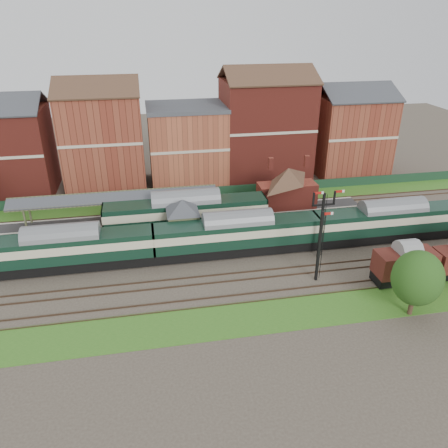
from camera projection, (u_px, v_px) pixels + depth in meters
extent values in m
plane|color=#473D33|center=(213.00, 256.00, 50.99)|extent=(160.00, 160.00, 0.00)
cube|color=#2D6619|center=(195.00, 202.00, 65.09)|extent=(90.00, 4.50, 0.06)
cube|color=#2D6619|center=(233.00, 320.00, 40.38)|extent=(90.00, 5.00, 0.06)
cube|color=#193823|center=(194.00, 193.00, 66.54)|extent=(90.00, 0.12, 1.50)
cube|color=#2D2D2D|center=(164.00, 220.00, 58.55)|extent=(55.00, 3.40, 1.00)
cube|color=#627C58|center=(184.00, 236.00, 52.83)|extent=(3.40, 3.20, 2.40)
cube|color=#44492D|center=(183.00, 220.00, 51.86)|extent=(3.60, 3.40, 2.00)
pyramid|color=#383A3F|center=(182.00, 206.00, 51.07)|extent=(5.40, 5.40, 1.60)
cube|color=maroon|center=(248.00, 231.00, 54.19)|extent=(3.00, 2.40, 2.20)
cube|color=#4C3323|center=(249.00, 223.00, 52.98)|extent=(3.20, 1.34, 0.79)
cube|color=#4C3323|center=(247.00, 219.00, 54.13)|extent=(3.20, 1.34, 0.79)
cube|color=maroon|center=(287.00, 195.00, 60.35)|extent=(8.00, 3.00, 3.50)
pyramid|color=#4C3323|center=(288.00, 176.00, 59.09)|extent=(8.10, 8.10, 2.20)
cube|color=maroon|center=(270.00, 174.00, 58.46)|extent=(0.60, 0.60, 1.60)
cube|color=maroon|center=(306.00, 171.00, 59.29)|extent=(0.60, 0.60, 1.60)
cube|color=#44492D|center=(25.00, 219.00, 53.63)|extent=(0.22, 0.22, 3.40)
cube|color=#44492D|center=(199.00, 198.00, 59.55)|extent=(0.22, 0.22, 3.40)
cube|color=#383A3F|center=(115.00, 197.00, 54.91)|extent=(26.00, 1.99, 0.90)
cube|color=#383A3F|center=(115.00, 192.00, 56.59)|extent=(26.00, 1.99, 0.90)
cube|color=#44492D|center=(115.00, 192.00, 55.58)|extent=(26.00, 0.20, 0.20)
cube|color=black|center=(321.00, 226.00, 48.99)|extent=(0.25, 0.25, 8.00)
cube|color=black|center=(323.00, 205.00, 47.84)|extent=(2.60, 0.18, 0.18)
cube|color=#B2140F|center=(319.00, 193.00, 47.10)|extent=(1.10, 0.08, 0.25)
cube|color=#B2140F|center=(340.00, 191.00, 47.49)|extent=(1.10, 0.08, 0.25)
cube|color=black|center=(319.00, 247.00, 44.69)|extent=(0.25, 0.25, 8.00)
cube|color=#B2140F|center=(328.00, 214.00, 43.15)|extent=(1.10, 0.08, 0.25)
cube|color=maroon|center=(2.00, 153.00, 65.57)|extent=(14.00, 10.00, 13.00)
cube|color=maroon|center=(103.00, 141.00, 67.60)|extent=(12.00, 10.00, 15.00)
cube|color=#A55335|center=(187.00, 147.00, 70.40)|extent=(12.00, 10.00, 12.00)
cube|color=maroon|center=(266.00, 131.00, 71.66)|extent=(14.00, 10.00, 16.00)
cube|color=maroon|center=(350.00, 135.00, 74.79)|extent=(12.00, 10.00, 13.00)
cube|color=black|center=(67.00, 263.00, 47.98)|extent=(19.20, 2.69, 1.17)
cube|color=black|center=(64.00, 248.00, 47.11)|extent=(19.20, 2.99, 2.77)
cube|color=beige|center=(63.00, 245.00, 46.96)|extent=(19.22, 3.03, 0.96)
cube|color=slate|center=(62.00, 235.00, 46.43)|extent=(19.20, 2.99, 0.64)
cube|color=black|center=(237.00, 248.00, 51.14)|extent=(19.20, 2.69, 1.17)
cube|color=black|center=(237.00, 233.00, 50.27)|extent=(19.20, 2.99, 2.77)
cube|color=beige|center=(238.00, 230.00, 50.13)|extent=(19.22, 3.03, 0.96)
cube|color=slate|center=(238.00, 221.00, 49.59)|extent=(19.20, 2.99, 0.64)
cube|color=black|center=(388.00, 234.00, 54.30)|extent=(19.20, 2.69, 1.17)
cube|color=black|center=(391.00, 220.00, 53.43)|extent=(19.20, 2.99, 2.77)
cube|color=beige|center=(391.00, 217.00, 53.29)|extent=(19.22, 3.03, 0.96)
cube|color=slate|center=(393.00, 208.00, 52.75)|extent=(19.20, 2.99, 0.64)
cube|color=black|center=(187.00, 227.00, 56.00)|extent=(20.46, 2.86, 1.25)
cube|color=black|center=(186.00, 212.00, 55.07)|extent=(20.46, 3.18, 2.96)
cube|color=beige|center=(186.00, 209.00, 54.92)|extent=(20.48, 3.22, 1.02)
cube|color=slate|center=(186.00, 200.00, 54.34)|extent=(20.46, 3.18, 0.68)
cube|color=black|center=(402.00, 276.00, 45.86)|extent=(6.19, 2.28, 0.93)
cube|color=#4C2015|center=(405.00, 263.00, 45.11)|extent=(6.19, 2.68, 2.48)
cube|color=gray|center=(407.00, 251.00, 44.50)|extent=(6.19, 2.68, 0.45)
cylinder|color=#382619|center=(412.00, 301.00, 40.49)|extent=(0.44, 0.44, 3.11)
ellipsoid|color=#274F16|center=(417.00, 278.00, 39.40)|extent=(4.57, 4.57, 5.25)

